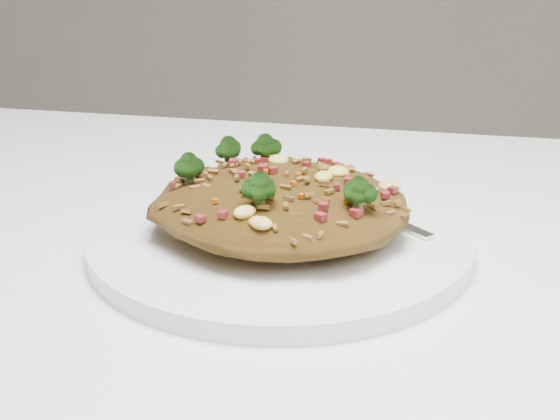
% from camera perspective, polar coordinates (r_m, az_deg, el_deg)
% --- Properties ---
extents(plate, '(0.27, 0.27, 0.01)m').
position_cam_1_polar(plate, '(0.56, 0.00, -2.10)').
color(plate, white).
rests_on(plate, dining_table).
extents(fried_rice, '(0.18, 0.17, 0.06)m').
position_cam_1_polar(fried_rice, '(0.55, -0.05, 1.09)').
color(fried_rice, brown).
rests_on(fried_rice, plate).
extents(fork, '(0.13, 0.12, 0.00)m').
position_cam_1_polar(fork, '(0.60, 5.86, 0.27)').
color(fork, silver).
rests_on(fork, plate).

